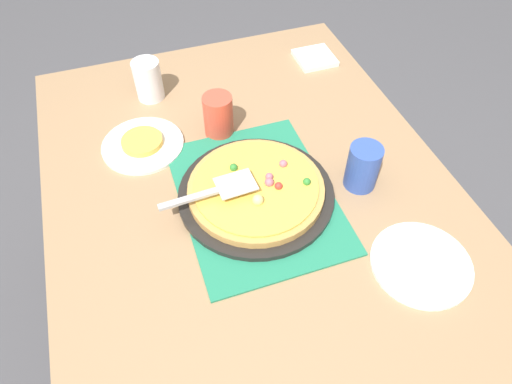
# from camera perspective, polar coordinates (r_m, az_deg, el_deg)

# --- Properties ---
(ground_plane) EXTENTS (8.00, 8.00, 0.00)m
(ground_plane) POSITION_cam_1_polar(r_m,az_deg,el_deg) (1.78, 0.00, -16.38)
(ground_plane) COLOR #4C4C51
(dining_table) EXTENTS (1.40, 1.00, 0.75)m
(dining_table) POSITION_cam_1_polar(r_m,az_deg,el_deg) (1.22, 0.00, -3.95)
(dining_table) COLOR #9E7A56
(dining_table) RESTS_ON ground_plane
(placemat) EXTENTS (0.48, 0.36, 0.01)m
(placemat) POSITION_cam_1_polar(r_m,az_deg,el_deg) (1.13, 0.00, -0.56)
(placemat) COLOR #237F5B
(placemat) RESTS_ON dining_table
(pizza_pan) EXTENTS (0.38, 0.38, 0.01)m
(pizza_pan) POSITION_cam_1_polar(r_m,az_deg,el_deg) (1.12, 0.00, -0.23)
(pizza_pan) COLOR black
(pizza_pan) RESTS_ON placemat
(pizza) EXTENTS (0.33, 0.33, 0.05)m
(pizza) POSITION_cam_1_polar(r_m,az_deg,el_deg) (1.11, 0.04, 0.44)
(pizza) COLOR tan
(pizza) RESTS_ON pizza_pan
(plate_near_left) EXTENTS (0.22, 0.22, 0.01)m
(plate_near_left) POSITION_cam_1_polar(r_m,az_deg,el_deg) (1.29, -13.78, 5.66)
(plate_near_left) COLOR white
(plate_near_left) RESTS_ON dining_table
(plate_side) EXTENTS (0.22, 0.22, 0.01)m
(plate_side) POSITION_cam_1_polar(r_m,az_deg,el_deg) (1.08, 19.70, -8.34)
(plate_side) COLOR white
(plate_side) RESTS_ON dining_table
(served_slice_left) EXTENTS (0.11, 0.11, 0.02)m
(served_slice_left) POSITION_cam_1_polar(r_m,az_deg,el_deg) (1.28, -13.89, 6.08)
(served_slice_left) COLOR #EAB747
(served_slice_left) RESTS_ON plate_near_left
(cup_near) EXTENTS (0.08, 0.08, 0.12)m
(cup_near) POSITION_cam_1_polar(r_m,az_deg,el_deg) (1.26, -4.67, 9.39)
(cup_near) COLOR #E04C38
(cup_near) RESTS_ON dining_table
(cup_far) EXTENTS (0.08, 0.08, 0.12)m
(cup_far) POSITION_cam_1_polar(r_m,az_deg,el_deg) (1.15, 13.05, 3.05)
(cup_far) COLOR #3351AD
(cup_far) RESTS_ON dining_table
(cup_corner) EXTENTS (0.08, 0.08, 0.12)m
(cup_corner) POSITION_cam_1_polar(r_m,az_deg,el_deg) (1.42, -13.17, 13.31)
(cup_corner) COLOR white
(cup_corner) RESTS_ON dining_table
(pizza_server) EXTENTS (0.07, 0.23, 0.01)m
(pizza_server) POSITION_cam_1_polar(r_m,az_deg,el_deg) (1.06, -4.89, 0.18)
(pizza_server) COLOR silver
(pizza_server) RESTS_ON pizza
(napkin_stack) EXTENTS (0.12, 0.12, 0.02)m
(napkin_stack) POSITION_cam_1_polar(r_m,az_deg,el_deg) (1.59, 7.26, 16.11)
(napkin_stack) COLOR white
(napkin_stack) RESTS_ON dining_table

